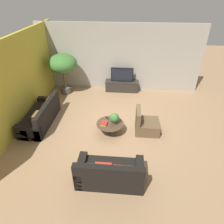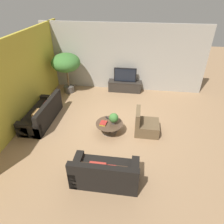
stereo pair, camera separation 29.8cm
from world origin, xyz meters
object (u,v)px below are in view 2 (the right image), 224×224
object	(u,v)px
armchair_wicker	(145,126)
couch_by_wall	(42,114)
potted_palm_tall	(66,64)
couch_near_entry	(105,173)
coffee_table	(109,126)
television	(125,75)
media_console	(125,86)
potted_plant_tabletop	(114,118)

from	to	relation	value
armchair_wicker	couch_by_wall	bearing A→B (deg)	87.57
armchair_wicker	potted_palm_tall	xyz separation A→B (m)	(-3.56, 2.61, 1.09)
couch_near_entry	armchair_wicker	bearing A→B (deg)	-114.75
coffee_table	couch_by_wall	world-z (taller)	couch_by_wall
television	couch_by_wall	xyz separation A→B (m)	(-2.80, -2.90, -0.52)
potted_palm_tall	coffee_table	bearing A→B (deg)	-49.98
media_console	couch_by_wall	distance (m)	4.03
couch_by_wall	armchair_wicker	size ratio (longest dim) A/B	2.43
couch_near_entry	potted_plant_tabletop	bearing A→B (deg)	-88.69
television	coffee_table	xyz separation A→B (m)	(-0.24, -3.26, -0.54)
media_console	television	bearing A→B (deg)	-90.00
couch_by_wall	potted_plant_tabletop	xyz separation A→B (m)	(2.70, -0.33, 0.31)
couch_by_wall	potted_palm_tall	distance (m)	2.68
couch_near_entry	television	bearing A→B (deg)	-90.59
television	couch_by_wall	distance (m)	4.06
television	couch_by_wall	size ratio (longest dim) A/B	0.49
television	coffee_table	world-z (taller)	television
potted_palm_tall	potted_plant_tabletop	bearing A→B (deg)	-48.10
couch_by_wall	potted_palm_tall	size ratio (longest dim) A/B	1.14
television	armchair_wicker	distance (m)	3.25
armchair_wicker	potted_palm_tall	world-z (taller)	potted_palm_tall
television	couch_near_entry	size ratio (longest dim) A/B	0.60
television	armchair_wicker	size ratio (longest dim) A/B	1.19
potted_palm_tall	potted_plant_tabletop	distance (m)	3.82
couch_near_entry	armchair_wicker	xyz separation A→B (m)	(1.02, 2.21, -0.02)
couch_near_entry	armchair_wicker	world-z (taller)	armchair_wicker
armchair_wicker	potted_plant_tabletop	size ratio (longest dim) A/B	2.27
media_console	couch_by_wall	bearing A→B (deg)	-133.93
television	potted_palm_tall	bearing A→B (deg)	-170.12
potted_plant_tabletop	coffee_table	bearing A→B (deg)	-171.38
couch_by_wall	potted_plant_tabletop	distance (m)	2.73
couch_by_wall	potted_plant_tabletop	bearing A→B (deg)	82.94
media_console	couch_near_entry	distance (m)	5.27
coffee_table	potted_plant_tabletop	world-z (taller)	potted_plant_tabletop
television	potted_plant_tabletop	bearing A→B (deg)	-91.78
couch_by_wall	couch_near_entry	size ratio (longest dim) A/B	1.23
couch_near_entry	coffee_table	bearing A→B (deg)	-84.66
couch_by_wall	armchair_wicker	world-z (taller)	armchair_wicker
media_console	television	xyz separation A→B (m)	(0.00, -0.00, 0.55)
coffee_table	potted_plant_tabletop	size ratio (longest dim) A/B	2.43
couch_by_wall	couch_near_entry	distance (m)	3.62
coffee_table	couch_near_entry	size ratio (longest dim) A/B	0.54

